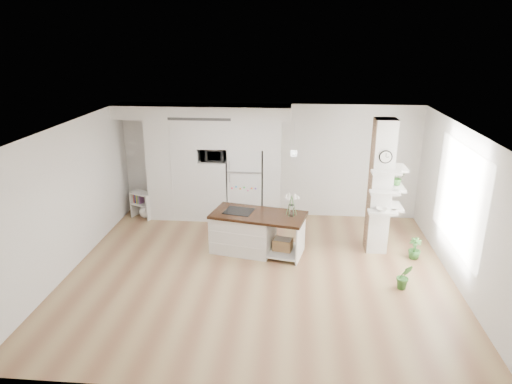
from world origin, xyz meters
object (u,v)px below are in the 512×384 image
kitchen_island (249,231)px  floor_plant_a (404,277)px  refrigerator (246,183)px  bookshelf (144,207)px

kitchen_island → floor_plant_a: (2.83, -1.26, -0.20)m
refrigerator → floor_plant_a: bearing=-44.4°
bookshelf → floor_plant_a: bookshelf is taller
bookshelf → refrigerator: bearing=28.2°
refrigerator → floor_plant_a: 4.34m
kitchen_island → bookshelf: bearing=162.3°
refrigerator → bookshelf: size_ratio=2.78×
refrigerator → floor_plant_a: refrigerator is taller
kitchen_island → bookshelf: 3.11m
refrigerator → kitchen_island: bearing=-82.1°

